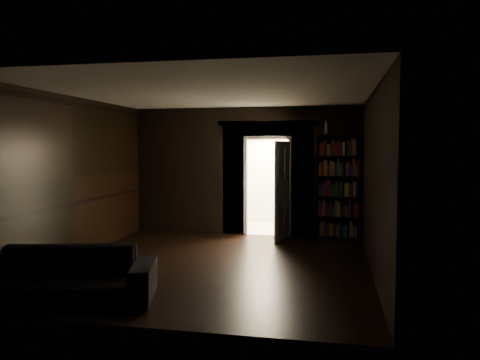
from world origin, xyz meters
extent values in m
plane|color=black|center=(0.00, 0.00, 0.00)|extent=(5.50, 5.50, 0.00)
cube|color=black|center=(-1.23, 2.80, 1.40)|extent=(2.55, 0.10, 2.80)
cube|color=black|center=(1.73, 2.80, 1.40)|extent=(1.55, 0.10, 2.80)
cube|color=black|center=(0.50, 2.80, 2.45)|extent=(0.90, 0.10, 0.70)
cube|color=black|center=(-2.50, 0.00, 1.40)|extent=(0.02, 5.50, 2.80)
cube|color=black|center=(2.50, 0.00, 1.40)|extent=(0.02, 5.50, 2.80)
cube|color=black|center=(0.00, -2.75, 1.40)|extent=(5.00, 0.02, 2.80)
cube|color=beige|center=(0.00, 0.00, 2.80)|extent=(5.00, 5.50, 0.02)
cube|color=white|center=(0.50, 2.74, 1.05)|extent=(1.04, 0.06, 2.17)
cube|color=beige|center=(0.50, 3.65, -0.05)|extent=(2.20, 1.80, 0.10)
cube|color=beige|center=(0.50, 4.50, 1.20)|extent=(2.20, 0.10, 2.40)
cube|color=beige|center=(-0.55, 3.65, 1.20)|extent=(0.10, 1.60, 2.40)
cube|color=beige|center=(1.55, 3.65, 1.20)|extent=(0.10, 1.60, 2.40)
cube|color=beige|center=(0.50, 3.65, 2.45)|extent=(2.20, 1.80, 0.10)
cube|color=#B3606A|center=(0.50, 4.44, 2.22)|extent=(2.00, 0.04, 0.26)
imported|color=black|center=(-1.40, -2.10, 0.43)|extent=(2.40, 1.49, 0.86)
cube|color=black|center=(2.00, 2.59, 1.10)|extent=(0.91, 0.36, 2.20)
cube|color=white|center=(1.10, 4.03, 0.82)|extent=(0.88, 0.83, 1.65)
cube|color=white|center=(0.87, 2.32, 1.02)|extent=(0.24, 0.84, 2.05)
cube|color=white|center=(1.75, 2.54, 2.34)|extent=(0.12, 0.12, 0.28)
cube|color=black|center=(1.11, 4.00, 1.78)|extent=(0.64, 0.19, 0.26)
camera|label=1|loc=(1.90, -7.32, 1.92)|focal=35.00mm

